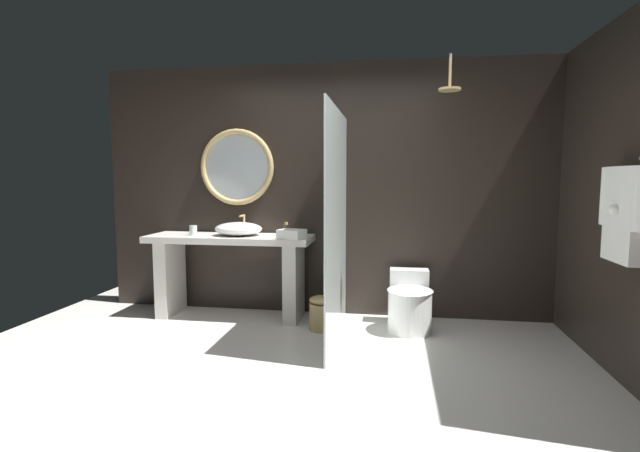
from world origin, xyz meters
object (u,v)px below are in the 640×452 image
tumbler_cup (193,230)px  waste_bin (322,313)px  round_wall_mirror (237,167)px  rain_shower_head (450,86)px  folded_hand_towel (292,234)px  vessel_sink (239,229)px  soap_dispenser (286,230)px  toilet (409,304)px  hanging_bathrobe (627,209)px

tumbler_cup → waste_bin: 1.58m
round_wall_mirror → rain_shower_head: size_ratio=2.60×
round_wall_mirror → waste_bin: size_ratio=2.49×
waste_bin → folded_hand_towel: folded_hand_towel is taller
rain_shower_head → folded_hand_towel: 1.96m
vessel_sink → rain_shower_head: (2.02, -0.26, 1.31)m
soap_dispenser → folded_hand_towel: size_ratio=0.64×
soap_dispenser → round_wall_mirror: 0.92m
vessel_sink → round_wall_mirror: round_wall_mirror is taller
toilet → waste_bin: toilet is taller
vessel_sink → round_wall_mirror: size_ratio=0.60×
round_wall_mirror → toilet: bearing=-11.9°
round_wall_mirror → folded_hand_towel: bearing=-31.3°
tumbler_cup → toilet: (2.19, -0.09, -0.65)m
hanging_bathrobe → toilet: bearing=141.0°
toilet → folded_hand_towel: (-1.13, -0.03, 0.65)m
tumbler_cup → rain_shower_head: bearing=-5.0°
folded_hand_towel → round_wall_mirror: bearing=148.7°
toilet → rain_shower_head: bearing=-23.0°
round_wall_mirror → toilet: size_ratio=1.32×
round_wall_mirror → folded_hand_towel: 1.03m
rain_shower_head → hanging_bathrobe: size_ratio=0.45×
round_wall_mirror → waste_bin: round_wall_mirror is taller
vessel_sink → hanging_bathrobe: size_ratio=0.70×
hanging_bathrobe → waste_bin: size_ratio=2.14×
hanging_bathrobe → folded_hand_towel: (-2.46, 1.04, -0.34)m
round_wall_mirror → soap_dispenser: bearing=-26.0°
waste_bin → folded_hand_towel: bearing=162.0°
vessel_sink → hanging_bathrobe: 3.30m
hanging_bathrobe → tumbler_cup: bearing=161.7°
vessel_sink → round_wall_mirror: (-0.09, 0.25, 0.63)m
rain_shower_head → vessel_sink: bearing=172.7°
vessel_sink → waste_bin: bearing=-16.5°
tumbler_cup → folded_hand_towel: bearing=-6.7°
tumbler_cup → round_wall_mirror: (0.38, 0.29, 0.65)m
toilet → soap_dispenser: bearing=175.8°
soap_dispenser → toilet: soap_dispenser is taller
soap_dispenser → toilet: 1.39m
toilet → waste_bin: (-0.82, -0.14, -0.08)m
rain_shower_head → hanging_bathrobe: (1.03, -0.95, -0.99)m
hanging_bathrobe → folded_hand_towel: hanging_bathrobe is taller
hanging_bathrobe → waste_bin: hanging_bathrobe is taller
toilet → tumbler_cup: bearing=177.6°
rain_shower_head → waste_bin: size_ratio=0.96×
soap_dispenser → toilet: bearing=-4.2°
rain_shower_head → folded_hand_towel: (-1.43, 0.09, -1.33)m
hanging_bathrobe → waste_bin: (-2.15, 0.94, -1.07)m
round_wall_mirror → tumbler_cup: bearing=-142.3°
soap_dispenser → folded_hand_towel: bearing=-55.8°
soap_dispenser → round_wall_mirror: round_wall_mirror is taller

